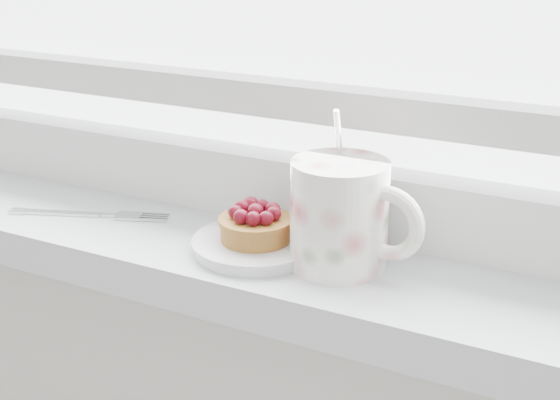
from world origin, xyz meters
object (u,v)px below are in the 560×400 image
Objects in this scene: raspberry_tart at (256,224)px; fork at (87,214)px; saucer at (256,245)px; floral_mug at (343,213)px.

raspberry_tart is 0.21m from fork.
saucer is 0.21m from fork.
floral_mug is (0.09, 0.01, 0.05)m from saucer.
saucer reaches higher than fork.
saucer is 0.10m from floral_mug.
fork is (-0.21, -0.00, -0.03)m from raspberry_tart.
floral_mug reaches higher than raspberry_tart.
fork is at bearing -178.12° from floral_mug.
floral_mug is at bearing 3.98° from saucer.
saucer is 0.73× the size of fork.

